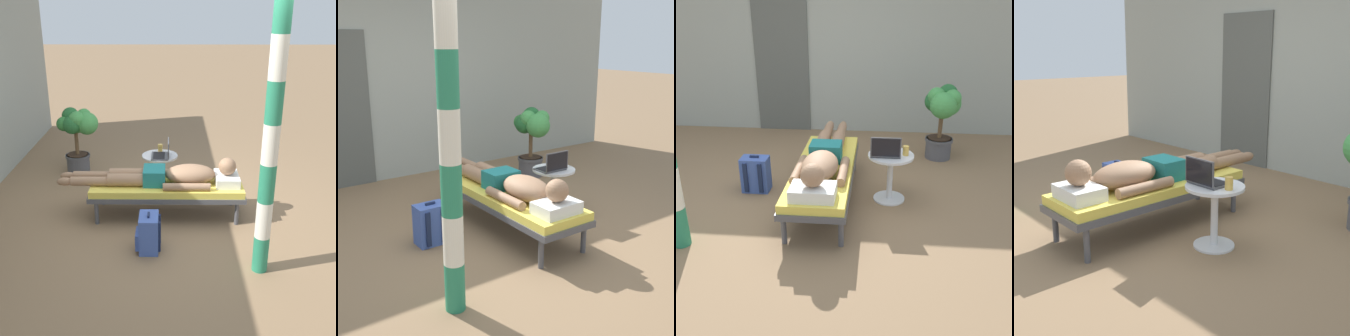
# 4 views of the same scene
# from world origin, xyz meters

# --- Properties ---
(ground_plane) EXTENTS (40.00, 40.00, 0.00)m
(ground_plane) POSITION_xyz_m (0.00, 0.00, 0.00)
(ground_plane) COLOR #846647
(house_wall_back) EXTENTS (7.60, 0.20, 2.70)m
(house_wall_back) POSITION_xyz_m (0.18, 2.59, 1.35)
(house_wall_back) COLOR #999E93
(house_wall_back) RESTS_ON ground
(house_door_panel) EXTENTS (0.84, 0.03, 2.04)m
(house_door_panel) POSITION_xyz_m (-0.81, 2.48, 1.02)
(house_door_panel) COLOR #545651
(house_door_panel) RESTS_ON ground
(lounge_chair) EXTENTS (0.61, 1.85, 0.42)m
(lounge_chair) POSITION_xyz_m (0.18, 0.07, 0.35)
(lounge_chair) COLOR #4C4C51
(lounge_chair) RESTS_ON ground
(person_reclining) EXTENTS (0.53, 2.17, 0.32)m
(person_reclining) POSITION_xyz_m (0.18, 0.03, 0.52)
(person_reclining) COLOR white
(person_reclining) RESTS_ON lounge_chair
(side_table) EXTENTS (0.48, 0.48, 0.52)m
(side_table) POSITION_xyz_m (0.87, 0.17, 0.36)
(side_table) COLOR silver
(side_table) RESTS_ON ground
(laptop) EXTENTS (0.31, 0.24, 0.23)m
(laptop) POSITION_xyz_m (0.81, 0.12, 0.58)
(laptop) COLOR #4C4C51
(laptop) RESTS_ON side_table
(drink_glass) EXTENTS (0.06, 0.06, 0.10)m
(drink_glass) POSITION_xyz_m (1.02, 0.17, 0.57)
(drink_glass) COLOR gold
(drink_glass) RESTS_ON side_table
(backpack) EXTENTS (0.30, 0.26, 0.42)m
(backpack) POSITION_xyz_m (-0.63, 0.26, 0.20)
(backpack) COLOR #3F59A5
(backpack) RESTS_ON ground
(potted_plant) EXTENTS (0.47, 0.61, 0.99)m
(potted_plant) POSITION_xyz_m (1.55, 1.41, 0.65)
(potted_plant) COLOR #4C4C51
(potted_plant) RESTS_ON ground
(porch_post) EXTENTS (0.15, 0.15, 2.62)m
(porch_post) POSITION_xyz_m (-0.99, -0.86, 1.31)
(porch_post) COLOR #267F59
(porch_post) RESTS_ON ground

